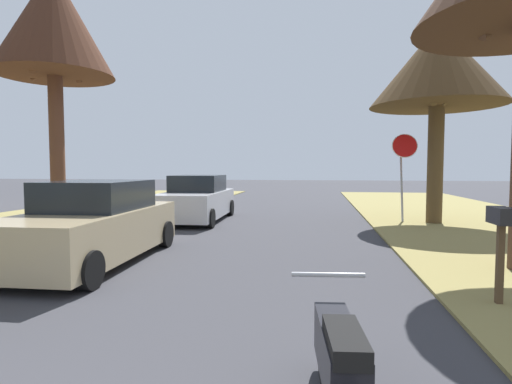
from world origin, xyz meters
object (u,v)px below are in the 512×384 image
street_tree_left_mid_b (53,25)px  parked_sedan_silver (197,200)px  parked_motorcycle (339,369)px  stop_sign_far (404,158)px  parked_sedan_tan (93,225)px  street_tree_right_mid_b (438,67)px  curbside_mailbox (501,227)px

street_tree_left_mid_b → parked_sedan_silver: bearing=25.3°
parked_sedan_silver → parked_motorcycle: (4.31, -10.73, -0.24)m
stop_sign_far → parked_sedan_silver: bearing=-176.4°
stop_sign_far → parked_motorcycle: 11.60m
street_tree_left_mid_b → parked_sedan_tan: size_ratio=1.78×
street_tree_right_mid_b → parked_sedan_tan: bearing=-140.6°
parked_sedan_silver → parked_motorcycle: size_ratio=2.18×
street_tree_left_mid_b → parked_sedan_tan: bearing=-49.0°
street_tree_right_mid_b → curbside_mailbox: (-1.37, -8.10, -3.98)m
street_tree_left_mid_b → parked_sedan_tan: street_tree_left_mid_b is taller
street_tree_right_mid_b → street_tree_left_mid_b: (-11.86, -2.19, 1.21)m
street_tree_left_mid_b → curbside_mailbox: street_tree_left_mid_b is taller
street_tree_right_mid_b → parked_sedan_tan: (-8.03, -6.59, -4.31)m
street_tree_right_mid_b → curbside_mailbox: bearing=-99.6°
parked_sedan_tan → street_tree_right_mid_b: bearing=39.4°
stop_sign_far → street_tree_left_mid_b: 11.88m
stop_sign_far → parked_motorcycle: (-2.63, -11.17, -1.66)m
stop_sign_far → street_tree_left_mid_b: bearing=-168.0°
street_tree_left_mid_b → parked_sedan_tan: (3.82, -4.40, -5.52)m
parked_motorcycle → stop_sign_far: bearing=76.7°
street_tree_right_mid_b → parked_motorcycle: bearing=-108.0°
parked_sedan_tan → curbside_mailbox: size_ratio=3.51×
curbside_mailbox → parked_sedan_silver: bearing=130.0°
street_tree_left_mid_b → curbside_mailbox: bearing=-29.4°
stop_sign_far → parked_motorcycle: stop_sign_far is taller
parked_sedan_silver → stop_sign_far: bearing=3.6°
parked_sedan_tan → parked_motorcycle: parked_sedan_tan is taller
parked_sedan_silver → curbside_mailbox: parked_sedan_silver is taller
parked_sedan_tan → parked_motorcycle: (4.45, -4.45, -0.24)m
street_tree_right_mid_b → parked_sedan_silver: bearing=-177.7°
street_tree_right_mid_b → street_tree_left_mid_b: 12.12m
street_tree_right_mid_b → parked_motorcycle: street_tree_right_mid_b is taller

